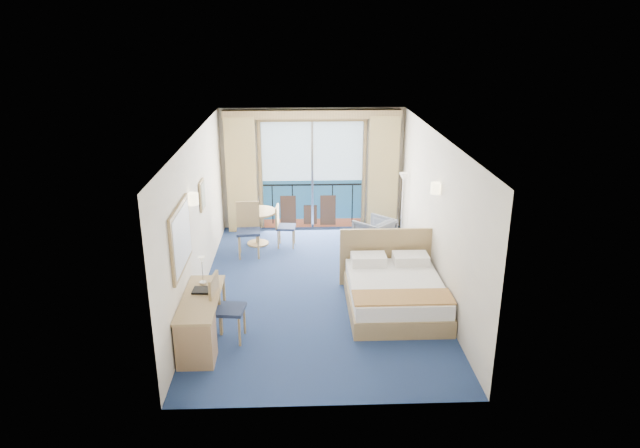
{
  "coord_description": "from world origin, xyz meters",
  "views": [
    {
      "loc": [
        -0.31,
        -9.05,
        4.39
      ],
      "look_at": [
        0.05,
        0.2,
        1.13
      ],
      "focal_mm": 32.0,
      "sensor_mm": 36.0,
      "label": 1
    }
  ],
  "objects_px": {
    "floor_lamp": "(403,189)",
    "round_table": "(257,219)",
    "armchair": "(374,233)",
    "bed": "(394,291)",
    "desk": "(197,332)",
    "table_chair_a": "(282,224)",
    "table_chair_b": "(248,226)",
    "desk_chair": "(223,304)",
    "nightstand": "(410,256)"
  },
  "relations": [
    {
      "from": "floor_lamp",
      "to": "round_table",
      "type": "xyz_separation_m",
      "value": [
        -3.06,
        -0.19,
        -0.55
      ]
    },
    {
      "from": "armchair",
      "to": "bed",
      "type": "bearing_deg",
      "value": 44.56
    },
    {
      "from": "armchair",
      "to": "desk",
      "type": "xyz_separation_m",
      "value": [
        -2.97,
        -4.01,
        0.08
      ]
    },
    {
      "from": "armchair",
      "to": "round_table",
      "type": "relative_size",
      "value": 0.85
    },
    {
      "from": "armchair",
      "to": "table_chair_a",
      "type": "xyz_separation_m",
      "value": [
        -1.89,
        0.16,
        0.18
      ]
    },
    {
      "from": "floor_lamp",
      "to": "round_table",
      "type": "distance_m",
      "value": 3.12
    },
    {
      "from": "bed",
      "to": "table_chair_b",
      "type": "height_order",
      "value": "table_chair_b"
    },
    {
      "from": "desk",
      "to": "table_chair_a",
      "type": "relative_size",
      "value": 1.73
    },
    {
      "from": "armchair",
      "to": "desk_chair",
      "type": "xyz_separation_m",
      "value": [
        -2.66,
        -3.53,
        0.25
      ]
    },
    {
      "from": "floor_lamp",
      "to": "armchair",
      "type": "bearing_deg",
      "value": -142.3
    },
    {
      "from": "armchair",
      "to": "floor_lamp",
      "type": "relative_size",
      "value": 0.47
    },
    {
      "from": "desk",
      "to": "round_table",
      "type": "relative_size",
      "value": 1.87
    },
    {
      "from": "bed",
      "to": "nightstand",
      "type": "xyz_separation_m",
      "value": [
        0.54,
        1.47,
        -0.0
      ]
    },
    {
      "from": "armchair",
      "to": "desk",
      "type": "distance_m",
      "value": 4.99
    },
    {
      "from": "nightstand",
      "to": "table_chair_a",
      "type": "bearing_deg",
      "value": 150.99
    },
    {
      "from": "nightstand",
      "to": "table_chair_a",
      "type": "relative_size",
      "value": 0.65
    },
    {
      "from": "armchair",
      "to": "desk_chair",
      "type": "distance_m",
      "value": 4.43
    },
    {
      "from": "nightstand",
      "to": "round_table",
      "type": "relative_size",
      "value": 0.7
    },
    {
      "from": "bed",
      "to": "armchair",
      "type": "height_order",
      "value": "bed"
    },
    {
      "from": "table_chair_b",
      "to": "round_table",
      "type": "bearing_deg",
      "value": 71.6
    },
    {
      "from": "bed",
      "to": "desk_chair",
      "type": "height_order",
      "value": "bed"
    },
    {
      "from": "bed",
      "to": "desk_chair",
      "type": "distance_m",
      "value": 2.8
    },
    {
      "from": "table_chair_a",
      "to": "armchair",
      "type": "bearing_deg",
      "value": -90.16
    },
    {
      "from": "nightstand",
      "to": "armchair",
      "type": "bearing_deg",
      "value": 113.83
    },
    {
      "from": "floor_lamp",
      "to": "desk",
      "type": "xyz_separation_m",
      "value": [
        -3.61,
        -4.5,
        -0.71
      ]
    },
    {
      "from": "bed",
      "to": "desk_chair",
      "type": "bearing_deg",
      "value": -161.66
    },
    {
      "from": "armchair",
      "to": "table_chair_b",
      "type": "distance_m",
      "value": 2.59
    },
    {
      "from": "floor_lamp",
      "to": "table_chair_a",
      "type": "relative_size",
      "value": 1.66
    },
    {
      "from": "nightstand",
      "to": "desk_chair",
      "type": "bearing_deg",
      "value": -143.65
    },
    {
      "from": "bed",
      "to": "desk",
      "type": "distance_m",
      "value": 3.25
    },
    {
      "from": "nightstand",
      "to": "round_table",
      "type": "bearing_deg",
      "value": 153.24
    },
    {
      "from": "desk_chair",
      "to": "floor_lamp",
      "type": "bearing_deg",
      "value": -32.59
    },
    {
      "from": "desk",
      "to": "desk_chair",
      "type": "relative_size",
      "value": 1.51
    },
    {
      "from": "desk",
      "to": "table_chair_a",
      "type": "distance_m",
      "value": 4.3
    },
    {
      "from": "nightstand",
      "to": "armchair",
      "type": "relative_size",
      "value": 0.83
    },
    {
      "from": "floor_lamp",
      "to": "desk_chair",
      "type": "distance_m",
      "value": 5.23
    },
    {
      "from": "armchair",
      "to": "desk",
      "type": "height_order",
      "value": "desk"
    },
    {
      "from": "nightstand",
      "to": "desk_chair",
      "type": "distance_m",
      "value": 3.97
    },
    {
      "from": "desk_chair",
      "to": "round_table",
      "type": "height_order",
      "value": "desk_chair"
    },
    {
      "from": "table_chair_a",
      "to": "desk_chair",
      "type": "bearing_deg",
      "value": 172.8
    },
    {
      "from": "bed",
      "to": "floor_lamp",
      "type": "bearing_deg",
      "value": 78.2
    },
    {
      "from": "desk",
      "to": "armchair",
      "type": "bearing_deg",
      "value": 53.5
    },
    {
      "from": "round_table",
      "to": "desk_chair",
      "type": "bearing_deg",
      "value": -93.63
    },
    {
      "from": "desk",
      "to": "desk_chair",
      "type": "bearing_deg",
      "value": 57.97
    },
    {
      "from": "round_table",
      "to": "table_chair_b",
      "type": "distance_m",
      "value": 0.57
    },
    {
      "from": "armchair",
      "to": "round_table",
      "type": "height_order",
      "value": "round_table"
    },
    {
      "from": "nightstand",
      "to": "armchair",
      "type": "height_order",
      "value": "armchair"
    },
    {
      "from": "nightstand",
      "to": "desk",
      "type": "relative_size",
      "value": 0.38
    },
    {
      "from": "armchair",
      "to": "table_chair_b",
      "type": "height_order",
      "value": "table_chair_b"
    },
    {
      "from": "desk",
      "to": "desk_chair",
      "type": "height_order",
      "value": "desk_chair"
    }
  ]
}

